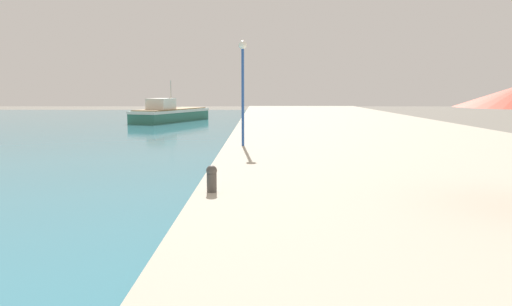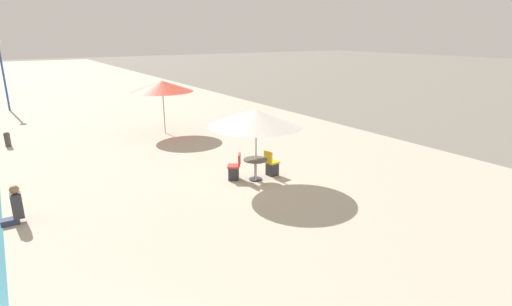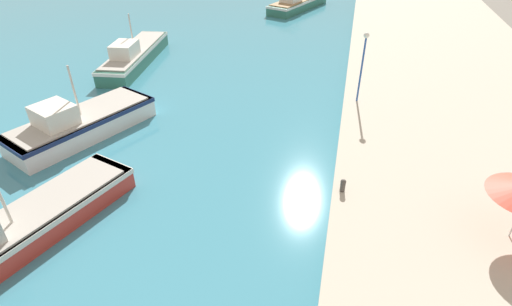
{
  "view_description": "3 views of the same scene",
  "coord_description": "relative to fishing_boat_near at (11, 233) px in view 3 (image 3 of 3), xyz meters",
  "views": [
    {
      "loc": [
        1.59,
        4.88,
        3.08
      ],
      "look_at": [
        1.5,
        17.87,
        1.44
      ],
      "focal_mm": 35.0,
      "sensor_mm": 36.0,
      "label": 1
    },
    {
      "loc": [
        0.46,
        -3.59,
        5.43
      ],
      "look_at": [
        7.31,
        7.06,
        1.64
      ],
      "focal_mm": 28.0,
      "sensor_mm": 36.0,
      "label": 2
    },
    {
      "loc": [
        -0.08,
        1.52,
        12.23
      ],
      "look_at": [
        -4.0,
        18.0,
        1.24
      ],
      "focal_mm": 28.0,
      "sensor_mm": 36.0,
      "label": 3
    }
  ],
  "objects": [
    {
      "name": "water_basin",
      "position": [
        -15.6,
        26.35,
        -0.76
      ],
      "size": [
        56.0,
        90.0,
        0.04
      ],
      "color": "teal",
      "rests_on": "ground_plane"
    },
    {
      "name": "quay_promenade",
      "position": [
        20.4,
        26.35,
        -0.46
      ],
      "size": [
        16.0,
        90.0,
        0.64
      ],
      "color": "#BCB29E",
      "rests_on": "ground_plane"
    },
    {
      "name": "fishing_boat_near",
      "position": [
        0.0,
        0.0,
        0.0
      ],
      "size": [
        5.68,
        10.92,
        3.74
      ],
      "rotation": [
        0.0,
        0.0,
        -0.31
      ],
      "color": "red",
      "rests_on": "water_basin"
    },
    {
      "name": "fishing_boat_mid",
      "position": [
        -2.62,
        8.67,
        0.11
      ],
      "size": [
        6.23,
        9.1,
        4.35
      ],
      "rotation": [
        0.0,
        0.0,
        -0.41
      ],
      "color": "white",
      "rests_on": "water_basin"
    },
    {
      "name": "fishing_boat_far",
      "position": [
        -5.26,
        20.36,
        0.08
      ],
      "size": [
        3.86,
        11.1,
        4.17
      ],
      "rotation": [
        0.0,
        0.0,
        0.13
      ],
      "color": "#33705B",
      "rests_on": "water_basin"
    },
    {
      "name": "fishing_boat_distant",
      "position": [
        5.29,
        42.85,
        0.04
      ],
      "size": [
        6.44,
        10.86,
        3.97
      ],
      "rotation": [
        0.0,
        0.0,
        -0.37
      ],
      "color": "#33705B",
      "rests_on": "water_basin"
    },
    {
      "name": "mooring_bollard",
      "position": [
        12.84,
        6.03,
        0.2
      ],
      "size": [
        0.26,
        0.26,
        0.65
      ],
      "color": "#4C4742",
      "rests_on": "quay_promenade"
    },
    {
      "name": "lamppost",
      "position": [
        13.26,
        16.1,
        2.95
      ],
      "size": [
        0.36,
        0.36,
        4.56
      ],
      "color": "#28519E",
      "rests_on": "quay_promenade"
    }
  ]
}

